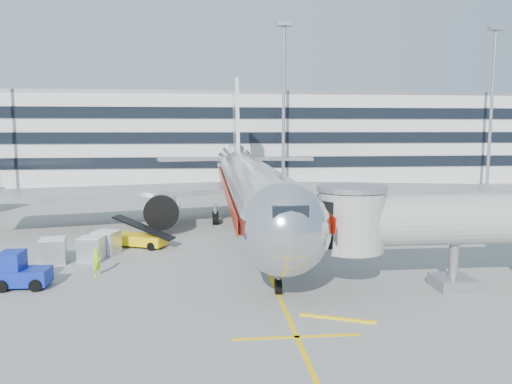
{
  "coord_description": "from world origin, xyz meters",
  "views": [
    {
      "loc": [
        -4.03,
        -35.5,
        9.49
      ],
      "look_at": [
        0.23,
        7.28,
        4.0
      ],
      "focal_mm": 35.0,
      "sensor_mm": 36.0,
      "label": 1
    }
  ],
  "objects": [
    {
      "name": "light_mast_centre",
      "position": [
        8.0,
        42.0,
        14.88
      ],
      "size": [
        2.4,
        1.2,
        25.45
      ],
      "color": "gray",
      "rests_on": "ground"
    },
    {
      "name": "cargo_container_front",
      "position": [
        -12.38,
        0.64,
        0.87
      ],
      "size": [
        1.82,
        1.82,
        1.73
      ],
      "color": "silver",
      "rests_on": "ground"
    },
    {
      "name": "jet_bridge",
      "position": [
        12.18,
        -8.0,
        3.87
      ],
      "size": [
        17.8,
        4.5,
        7.0
      ],
      "color": "silver",
      "rests_on": "ground"
    },
    {
      "name": "cargo_container_left",
      "position": [
        -14.89,
        0.1,
        0.91
      ],
      "size": [
        1.98,
        1.98,
        1.81
      ],
      "color": "silver",
      "rests_on": "ground"
    },
    {
      "name": "lead_in_line",
      "position": [
        0.0,
        10.0,
        0.01
      ],
      "size": [
        0.25,
        70.0,
        0.01
      ],
      "primitive_type": "cube",
      "color": "yellow",
      "rests_on": "ground"
    },
    {
      "name": "stop_bar",
      "position": [
        0.0,
        -14.0,
        0.01
      ],
      "size": [
        6.0,
        0.25,
        0.01
      ],
      "primitive_type": "cube",
      "color": "yellow",
      "rests_on": "ground"
    },
    {
      "name": "terminal",
      "position": [
        0.0,
        57.95,
        7.8
      ],
      "size": [
        150.0,
        24.25,
        15.6
      ],
      "color": "silver",
      "rests_on": "ground"
    },
    {
      "name": "light_mast_east",
      "position": [
        42.0,
        42.0,
        14.88
      ],
      "size": [
        2.4,
        1.2,
        25.45
      ],
      "color": "gray",
      "rests_on": "ground"
    },
    {
      "name": "baggage_tug",
      "position": [
        -15.2,
        -5.31,
        0.97
      ],
      "size": [
        3.0,
        1.97,
        2.22
      ],
      "color": "#0E239A",
      "rests_on": "ground"
    },
    {
      "name": "cargo_container_right",
      "position": [
        -11.65,
        2.33,
        0.9
      ],
      "size": [
        2.11,
        2.11,
        1.79
      ],
      "color": "silver",
      "rests_on": "ground"
    },
    {
      "name": "belt_loader",
      "position": [
        -9.71,
        4.68,
        0.7
      ],
      "size": [
        5.18,
        3.58,
        2.46
      ],
      "color": "yellow",
      "rests_on": "ground"
    },
    {
      "name": "main_jet",
      "position": [
        0.0,
        11.72,
        4.23
      ],
      "size": [
        50.95,
        48.7,
        16.06
      ],
      "color": "silver",
      "rests_on": "ground"
    },
    {
      "name": "ground",
      "position": [
        0.0,
        0.0,
        0.0
      ],
      "size": [
        180.0,
        180.0,
        0.0
      ],
      "primitive_type": "plane",
      "color": "gray",
      "rests_on": "ground"
    },
    {
      "name": "ramp_worker",
      "position": [
        -11.18,
        -3.22,
        0.9
      ],
      "size": [
        0.74,
        0.79,
        1.8
      ],
      "primitive_type": "imported",
      "rotation": [
        0.0,
        0.0,
        0.93
      ],
      "color": "#C4F519",
      "rests_on": "ground"
    }
  ]
}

